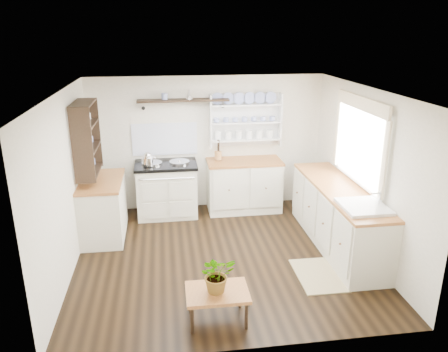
# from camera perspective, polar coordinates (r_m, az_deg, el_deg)

# --- Properties ---
(floor) EXTENTS (4.00, 3.80, 0.01)m
(floor) POSITION_cam_1_polar(r_m,az_deg,el_deg) (6.25, -0.22, -10.37)
(floor) COLOR black
(floor) RESTS_ON ground
(wall_back) EXTENTS (4.00, 0.02, 2.30)m
(wall_back) POSITION_cam_1_polar(r_m,az_deg,el_deg) (7.58, -2.20, 4.32)
(wall_back) COLOR beige
(wall_back) RESTS_ON ground
(wall_right) EXTENTS (0.02, 3.80, 2.30)m
(wall_right) POSITION_cam_1_polar(r_m,az_deg,el_deg) (6.35, 17.96, 0.50)
(wall_right) COLOR beige
(wall_right) RESTS_ON ground
(wall_left) EXTENTS (0.02, 3.80, 2.30)m
(wall_left) POSITION_cam_1_polar(r_m,az_deg,el_deg) (5.86, -19.99, -1.22)
(wall_left) COLOR beige
(wall_left) RESTS_ON ground
(ceiling) EXTENTS (4.00, 3.80, 0.01)m
(ceiling) POSITION_cam_1_polar(r_m,az_deg,el_deg) (5.51, -0.25, 11.04)
(ceiling) COLOR white
(ceiling) RESTS_ON wall_back
(window) EXTENTS (0.08, 1.55, 1.22)m
(window) POSITION_cam_1_polar(r_m,az_deg,el_deg) (6.35, 17.34, 4.46)
(window) COLOR white
(window) RESTS_ON wall_right
(aga_cooker) EXTENTS (1.02, 0.71, 0.94)m
(aga_cooker) POSITION_cam_1_polar(r_m,az_deg,el_deg) (7.43, -7.47, -1.66)
(aga_cooker) COLOR beige
(aga_cooker) RESTS_ON floor
(back_cabinets) EXTENTS (1.27, 0.63, 0.90)m
(back_cabinets) POSITION_cam_1_polar(r_m,az_deg,el_deg) (7.58, 2.62, -1.14)
(back_cabinets) COLOR beige
(back_cabinets) RESTS_ON floor
(right_cabinets) EXTENTS (0.62, 2.43, 0.90)m
(right_cabinets) POSITION_cam_1_polar(r_m,az_deg,el_deg) (6.55, 14.61, -5.08)
(right_cabinets) COLOR beige
(right_cabinets) RESTS_ON floor
(belfast_sink) EXTENTS (0.55, 0.60, 0.45)m
(belfast_sink) POSITION_cam_1_polar(r_m,az_deg,el_deg) (5.80, 17.66, -4.91)
(belfast_sink) COLOR white
(belfast_sink) RESTS_ON right_cabinets
(left_cabinets) EXTENTS (0.62, 1.13, 0.90)m
(left_cabinets) POSITION_cam_1_polar(r_m,az_deg,el_deg) (6.88, -15.49, -3.98)
(left_cabinets) COLOR beige
(left_cabinets) RESTS_ON floor
(plate_rack) EXTENTS (1.20, 0.22, 0.90)m
(plate_rack) POSITION_cam_1_polar(r_m,az_deg,el_deg) (7.55, 2.75, 7.40)
(plate_rack) COLOR white
(plate_rack) RESTS_ON wall_back
(high_shelf) EXTENTS (1.50, 0.29, 0.16)m
(high_shelf) POSITION_cam_1_polar(r_m,az_deg,el_deg) (7.28, -5.35, 9.74)
(high_shelf) COLOR black
(high_shelf) RESTS_ON wall_back
(left_shelving) EXTENTS (0.28, 0.80, 1.05)m
(left_shelving) POSITION_cam_1_polar(r_m,az_deg,el_deg) (6.57, -17.52, 4.78)
(left_shelving) COLOR black
(left_shelving) RESTS_ON wall_left
(kettle) EXTENTS (0.17, 0.17, 0.21)m
(kettle) POSITION_cam_1_polar(r_m,az_deg,el_deg) (7.15, -9.89, 2.20)
(kettle) COLOR silver
(kettle) RESTS_ON aga_cooker
(utensil_crock) EXTENTS (0.12, 0.12, 0.14)m
(utensil_crock) POSITION_cam_1_polar(r_m,az_deg,el_deg) (7.43, -0.78, 2.68)
(utensil_crock) COLOR #A46F3C
(utensil_crock) RESTS_ON back_cabinets
(center_table) EXTENTS (0.68, 0.49, 0.37)m
(center_table) POSITION_cam_1_polar(r_m,az_deg,el_deg) (4.87, -0.88, -15.22)
(center_table) COLOR brown
(center_table) RESTS_ON floor
(potted_plant) EXTENTS (0.43, 0.39, 0.42)m
(potted_plant) POSITION_cam_1_polar(r_m,az_deg,el_deg) (4.73, -0.90, -12.68)
(potted_plant) COLOR #3F7233
(potted_plant) RESTS_ON center_table
(floor_rug) EXTENTS (0.56, 0.86, 0.02)m
(floor_rug) POSITION_cam_1_polar(r_m,az_deg,el_deg) (5.91, 12.17, -12.55)
(floor_rug) COLOR olive
(floor_rug) RESTS_ON floor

